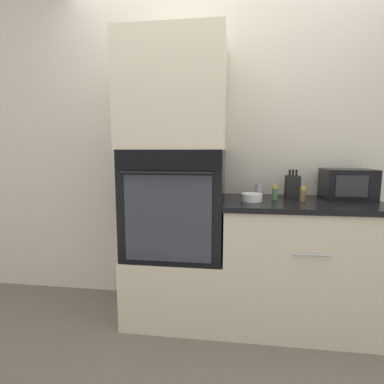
# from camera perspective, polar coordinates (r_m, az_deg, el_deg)

# --- Properties ---
(ground_plane) EXTENTS (12.00, 12.00, 0.00)m
(ground_plane) POSITION_cam_1_polar(r_m,az_deg,el_deg) (2.22, 5.68, -26.49)
(ground_plane) COLOR #6B6056
(wall_back) EXTENTS (8.00, 0.05, 2.50)m
(wall_back) POSITION_cam_1_polar(r_m,az_deg,el_deg) (2.46, 6.61, 7.78)
(wall_back) COLOR beige
(wall_back) RESTS_ON ground_plane
(oven_cabinet_base) EXTENTS (0.71, 0.60, 0.50)m
(oven_cabinet_base) POSITION_cam_1_polar(r_m,az_deg,el_deg) (2.39, -2.92, -16.94)
(oven_cabinet_base) COLOR beige
(oven_cabinet_base) RESTS_ON ground_plane
(wall_oven) EXTENTS (0.69, 0.64, 0.76)m
(wall_oven) POSITION_cam_1_polar(r_m,az_deg,el_deg) (2.20, -3.05, -1.92)
(wall_oven) COLOR black
(wall_oven) RESTS_ON oven_cabinet_base
(oven_cabinet_upper) EXTENTS (0.71, 0.60, 0.75)m
(oven_cabinet_upper) POSITION_cam_1_polar(r_m,az_deg,el_deg) (2.20, -3.19, 17.88)
(oven_cabinet_upper) COLOR beige
(oven_cabinet_upper) RESTS_ON wall_oven
(counter_unit) EXTENTS (1.08, 0.63, 0.91)m
(counter_unit) POSITION_cam_1_polar(r_m,az_deg,el_deg) (2.33, 19.66, -12.65)
(counter_unit) COLOR beige
(counter_unit) RESTS_ON ground_plane
(microwave) EXTENTS (0.33, 0.27, 0.22)m
(microwave) POSITION_cam_1_polar(r_m,az_deg,el_deg) (2.42, 27.47, 1.34)
(microwave) COLOR black
(microwave) RESTS_ON counter_unit
(knife_block) EXTENTS (0.10, 0.11, 0.21)m
(knife_block) POSITION_cam_1_polar(r_m,az_deg,el_deg) (2.34, 18.58, 1.00)
(knife_block) COLOR black
(knife_block) RESTS_ON counter_unit
(bowl) EXTENTS (0.15, 0.15, 0.05)m
(bowl) POSITION_cam_1_polar(r_m,az_deg,el_deg) (2.11, 11.27, -1.00)
(bowl) COLOR white
(bowl) RESTS_ON counter_unit
(condiment_jar_near) EXTENTS (0.04, 0.04, 0.10)m
(condiment_jar_near) POSITION_cam_1_polar(r_m,az_deg,el_deg) (2.20, 20.35, -0.39)
(condiment_jar_near) COLOR brown
(condiment_jar_near) RESTS_ON counter_unit
(condiment_jar_mid) EXTENTS (0.05, 0.05, 0.09)m
(condiment_jar_mid) POSITION_cam_1_polar(r_m,az_deg,el_deg) (2.34, 12.57, 0.28)
(condiment_jar_mid) COLOR silver
(condiment_jar_mid) RESTS_ON counter_unit
(condiment_jar_far) EXTENTS (0.04, 0.04, 0.11)m
(condiment_jar_far) POSITION_cam_1_polar(r_m,az_deg,el_deg) (2.20, 15.48, -0.13)
(condiment_jar_far) COLOR #427047
(condiment_jar_far) RESTS_ON counter_unit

